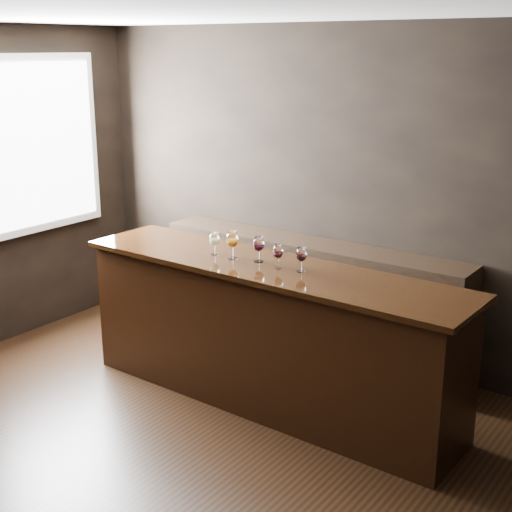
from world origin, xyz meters
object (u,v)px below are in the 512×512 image
Objects in this scene: glass_red_b at (278,252)px; glass_red_c at (301,255)px; back_bar_shelf at (309,299)px; glass_amber at (232,240)px; bar_counter at (268,337)px; glass_red_a at (259,245)px; glass_white at (214,239)px.

glass_red_c is at bearing 9.16° from glass_red_b.
glass_red_b reaches higher than back_bar_shelf.
glass_amber reaches higher than back_bar_shelf.
bar_counter is at bearing 3.71° from glass_amber.
glass_red_c reaches higher than glass_red_b.
glass_red_a is at bearing -83.10° from back_bar_shelf.
glass_white is at bearing 178.41° from glass_amber.
glass_white reaches higher than bar_counter.
glass_red_a reaches higher than back_bar_shelf.
glass_red_c is (0.49, -0.92, 0.70)m from back_bar_shelf.
bar_counter is 1.06× the size of back_bar_shelf.
glass_amber is 1.22× the size of glass_red_b.
back_bar_shelf is 16.06× the size of glass_red_b.
glass_amber is 0.58m from glass_red_c.
glass_white is 0.58m from glass_red_b.
glass_red_c is at bearing 3.31° from glass_amber.
glass_red_a is 0.38m from glass_red_c.
back_bar_shelf is 14.71× the size of glass_red_a.
back_bar_shelf is 15.89× the size of glass_red_c.
back_bar_shelf is 1.15m from glass_red_a.
glass_amber is at bearing -95.69° from back_bar_shelf.
back_bar_shelf is 1.20m from glass_white.
glass_amber is at bearing -175.01° from bar_counter.
glass_red_b reaches higher than bar_counter.
glass_red_c is at bearing -61.97° from back_bar_shelf.
glass_white is 0.76m from glass_red_c.
glass_red_c is (0.58, 0.03, -0.03)m from glass_amber.
bar_counter is at bearing -177.14° from glass_red_c.
glass_red_a reaches higher than glass_red_c.
glass_red_c is (0.18, 0.03, 0.00)m from glass_red_b.
bar_counter is 16.77× the size of glass_red_c.
back_bar_shelf is 1.20m from glass_amber.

